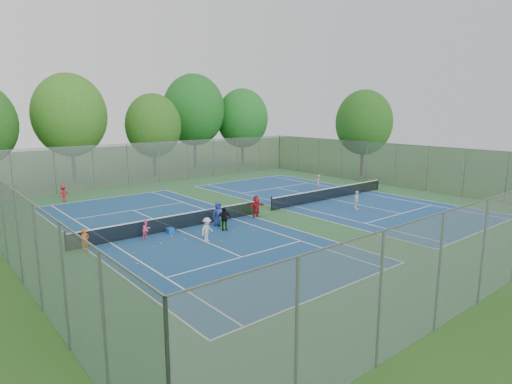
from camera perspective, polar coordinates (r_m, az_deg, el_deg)
ground at (r=30.21m, az=1.21°, el=-2.70°), size 120.00×120.00×0.00m
court_pad at (r=30.21m, az=1.21°, el=-2.69°), size 32.00×32.00×0.01m
court_left at (r=26.34m, az=-10.47°, el=-4.91°), size 10.97×23.77×0.01m
court_right at (r=35.07m, az=9.92°, el=-0.91°), size 10.97×23.77×0.01m
net_left at (r=26.23m, az=-10.51°, el=-3.99°), size 12.87×0.10×0.91m
net_right at (r=34.98m, az=9.95°, el=-0.21°), size 12.87×0.10×0.91m
fence_north at (r=43.09m, az=-12.80°, el=3.86°), size 32.00×0.10×4.00m
fence_west at (r=23.07m, az=-30.61°, el=-3.48°), size 0.10×32.00×4.00m
fence_east at (r=41.91m, az=18.09°, el=3.39°), size 0.10×32.00×4.00m
tree_nl at (r=47.13m, az=-23.58°, el=9.36°), size 7.20×7.20×10.69m
tree_nc at (r=48.18m, az=-13.55°, el=8.60°), size 6.00×6.00×8.85m
tree_nr at (r=54.15m, az=-8.28°, el=10.77°), size 7.60×7.60×11.42m
tree_ne at (r=55.91m, az=-1.82°, el=9.78°), size 6.60×6.60×9.77m
tree_side_e at (r=47.49m, az=14.19°, el=8.97°), size 6.00×6.00×9.20m
ball_crate at (r=25.58m, az=-11.35°, el=-5.09°), size 0.39×0.39×0.33m
ball_hopper at (r=26.31m, az=-4.36°, el=-4.17°), size 0.37×0.37×0.57m
student_a at (r=23.56m, az=-21.84°, el=-5.99°), size 0.48×0.38×1.18m
student_b at (r=24.71m, az=-14.41°, el=-4.87°), size 0.64×0.57×1.09m
student_c at (r=23.64m, az=-6.55°, el=-4.99°), size 0.98×0.74×1.34m
student_d at (r=25.61m, az=-4.28°, el=-3.57°), size 0.92×0.67×1.45m
student_e at (r=26.61m, az=-5.08°, el=-2.95°), size 0.79×0.55×1.52m
student_f at (r=28.55m, az=0.03°, el=-1.98°), size 1.42×0.59×1.49m
child_far_baseline at (r=36.64m, az=-24.28°, el=-0.21°), size 0.95×0.71×1.31m
instructor at (r=37.90m, az=8.24°, el=1.17°), size 0.64×0.53×1.51m
teen_court_b at (r=31.54m, az=13.26°, el=-1.10°), size 0.89×0.68×1.41m
tennis_ball_0 at (r=25.45m, az=-2.96°, el=-5.27°), size 0.07×0.07×0.07m
tennis_ball_1 at (r=21.01m, az=-15.53°, el=-9.23°), size 0.07×0.07×0.07m
tennis_ball_2 at (r=24.21m, az=-9.41°, el=-6.26°), size 0.07×0.07×0.07m
tennis_ball_3 at (r=23.74m, az=-12.56°, el=-6.73°), size 0.07×0.07×0.07m
tennis_ball_4 at (r=25.55m, az=-0.27°, el=-5.18°), size 0.07×0.07×0.07m
tennis_ball_5 at (r=26.24m, az=-4.61°, el=-4.78°), size 0.07×0.07×0.07m
tennis_ball_6 at (r=24.96m, az=-11.15°, el=-5.79°), size 0.07×0.07×0.07m
tennis_ball_7 at (r=22.85m, az=3.48°, el=-7.18°), size 0.07×0.07×0.07m
tennis_ball_8 at (r=22.56m, az=-16.01°, el=-7.84°), size 0.07×0.07×0.07m
tennis_ball_9 at (r=23.57m, az=-4.61°, el=-6.62°), size 0.07×0.07×0.07m
tennis_ball_10 at (r=23.31m, az=-13.48°, el=-7.10°), size 0.07×0.07×0.07m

